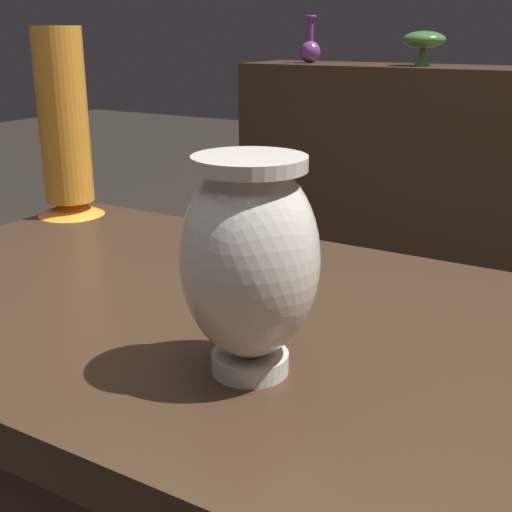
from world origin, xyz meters
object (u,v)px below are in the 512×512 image
at_px(shelf_vase_far_left, 310,49).
at_px(vase_centerpiece, 250,259).
at_px(vase_tall_behind, 64,130).
at_px(shelf_vase_left, 424,40).

bearing_deg(shelf_vase_far_left, vase_centerpiece, -64.58).
bearing_deg(vase_centerpiece, shelf_vase_far_left, 115.42).
bearing_deg(vase_tall_behind, vase_centerpiece, -30.10).
bearing_deg(shelf_vase_left, shelf_vase_far_left, 179.30).
relative_size(vase_tall_behind, shelf_vase_far_left, 1.67).
height_order(shelf_vase_far_left, shelf_vase_left, shelf_vase_far_left).
bearing_deg(shelf_vase_far_left, shelf_vase_left, -0.70).
relative_size(vase_tall_behind, shelf_vase_left, 1.90).
distance_m(vase_centerpiece, shelf_vase_left, 2.39).
bearing_deg(vase_tall_behind, shelf_vase_far_left, 104.05).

